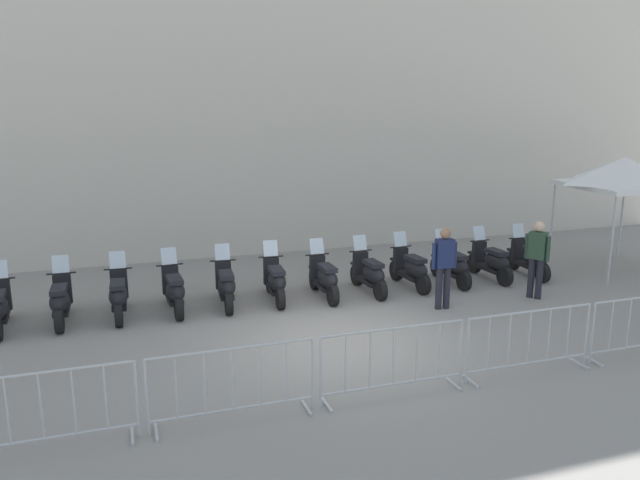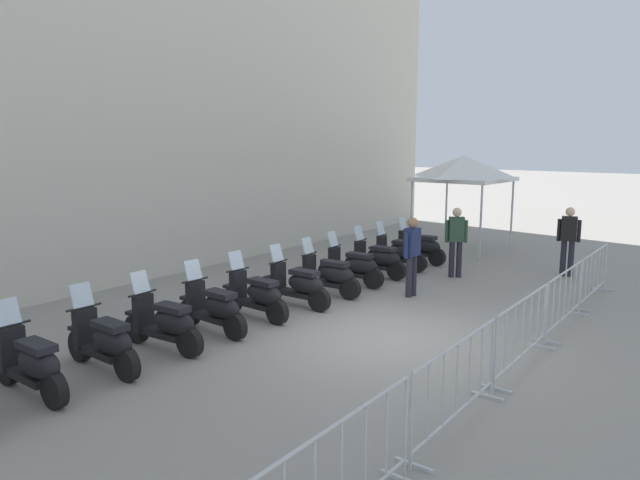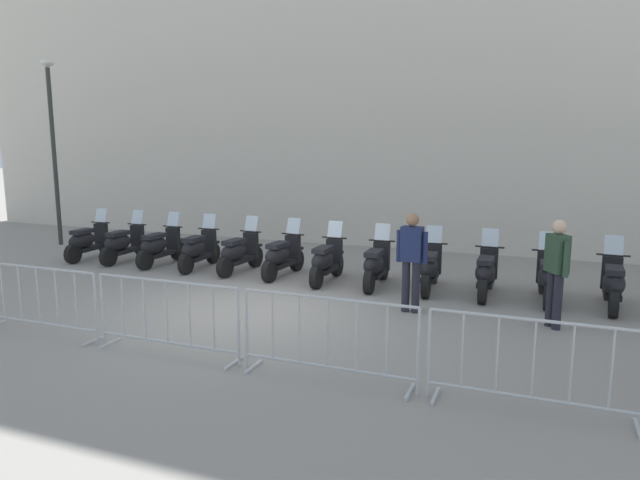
{
  "view_description": "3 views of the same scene",
  "coord_description": "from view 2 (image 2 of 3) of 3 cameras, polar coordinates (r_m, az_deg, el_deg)",
  "views": [
    {
      "loc": [
        -3.11,
        -9.91,
        4.21
      ],
      "look_at": [
        0.41,
        2.84,
        1.24
      ],
      "focal_mm": 34.1,
      "sensor_mm": 36.0,
      "label": 1
    },
    {
      "loc": [
        -8.19,
        -5.23,
        3.32
      ],
      "look_at": [
        1.22,
        2.56,
        1.27
      ],
      "focal_mm": 32.93,
      "sensor_mm": 36.0,
      "label": 2
    },
    {
      "loc": [
        5.12,
        -8.14,
        2.87
      ],
      "look_at": [
        0.24,
        2.54,
        0.89
      ],
      "focal_mm": 31.73,
      "sensor_mm": 36.0,
      "label": 3
    }
  ],
  "objects": [
    {
      "name": "motorcycle_10",
      "position": [
        15.46,
        7.68,
        -1.24
      ],
      "size": [
        0.57,
        1.73,
        1.24
      ],
      "color": "black",
      "rests_on": "ground"
    },
    {
      "name": "officer_by_barriers",
      "position": [
        15.77,
        23.0,
        0.24
      ],
      "size": [
        0.3,
        0.54,
        1.73
      ],
      "color": "#23232D",
      "rests_on": "ground"
    },
    {
      "name": "barrier_segment_0",
      "position": [
        5.32,
        2.12,
        -22.15
      ],
      "size": [
        2.27,
        0.55,
        1.07
      ],
      "color": "#B2B5B7",
      "rests_on": "ground"
    },
    {
      "name": "motorcycle_6",
      "position": [
        11.89,
        -2.17,
        -4.42
      ],
      "size": [
        0.56,
        1.73,
        1.24
      ],
      "color": "black",
      "rests_on": "ground"
    },
    {
      "name": "barrier_segment_1",
      "position": [
        7.17,
        13.15,
        -13.65
      ],
      "size": [
        2.27,
        0.55,
        1.07
      ],
      "color": "#B2B5B7",
      "rests_on": "ground"
    },
    {
      "name": "officer_mid_plaza",
      "position": [
        12.75,
        8.92,
        -1.16
      ],
      "size": [
        0.55,
        0.23,
        1.73
      ],
      "color": "#23232D",
      "rests_on": "ground"
    },
    {
      "name": "motorcycle_1",
      "position": [
        8.68,
        -26.24,
        -10.77
      ],
      "size": [
        0.56,
        1.72,
        1.24
      ],
      "color": "black",
      "rests_on": "ground"
    },
    {
      "name": "motorcycle_7",
      "position": [
        12.73,
        0.85,
        -3.47
      ],
      "size": [
        0.57,
        1.73,
        1.24
      ],
      "color": "black",
      "rests_on": "ground"
    },
    {
      "name": "officer_near_row_end",
      "position": [
        14.79,
        13.09,
        0.18
      ],
      "size": [
        0.39,
        0.46,
        1.73
      ],
      "color": "#23232D",
      "rests_on": "ground"
    },
    {
      "name": "motorcycle_8",
      "position": [
        13.65,
        3.24,
        -2.6
      ],
      "size": [
        0.59,
        1.72,
        1.24
      ],
      "color": "black",
      "rests_on": "ground"
    },
    {
      "name": "ground_plane",
      "position": [
        10.27,
        6.74,
        -9.4
      ],
      "size": [
        120.0,
        120.0,
        0.0
      ],
      "primitive_type": "plane",
      "color": "gray"
    },
    {
      "name": "motorcycle_4",
      "position": [
        10.45,
        -10.25,
        -6.55
      ],
      "size": [
        0.56,
        1.72,
        1.24
      ],
      "color": "black",
      "rests_on": "ground"
    },
    {
      "name": "motorcycle_5",
      "position": [
        11.18,
        -6.18,
        -5.38
      ],
      "size": [
        0.56,
        1.72,
        1.24
      ],
      "color": "black",
      "rests_on": "ground"
    },
    {
      "name": "motorcycle_2",
      "position": [
        9.18,
        -20.19,
        -9.27
      ],
      "size": [
        0.56,
        1.72,
        1.24
      ],
      "color": "black",
      "rests_on": "ground"
    },
    {
      "name": "canopy_tent",
      "position": [
        18.35,
        13.81,
        6.75
      ],
      "size": [
        2.48,
        2.48,
        2.91
      ],
      "color": "silver",
      "rests_on": "ground"
    },
    {
      "name": "motorcycle_9",
      "position": [
        14.53,
        5.62,
        -1.89
      ],
      "size": [
        0.56,
        1.73,
        1.24
      ],
      "color": "black",
      "rests_on": "ground"
    },
    {
      "name": "motorcycle_11",
      "position": [
        16.37,
        9.65,
        -0.69
      ],
      "size": [
        0.56,
        1.72,
        1.24
      ],
      "color": "black",
      "rests_on": "ground"
    },
    {
      "name": "motorcycle_3",
      "position": [
        9.77,
        -14.81,
        -7.85
      ],
      "size": [
        0.58,
        1.73,
        1.24
      ],
      "color": "black",
      "rests_on": "ground"
    },
    {
      "name": "barrier_segment_2",
      "position": [
        9.26,
        19.06,
        -8.57
      ],
      "size": [
        2.27,
        0.55,
        1.07
      ],
      "color": "#B2B5B7",
      "rests_on": "ground"
    },
    {
      "name": "barrier_segment_3",
      "position": [
        11.45,
        22.68,
        -5.34
      ],
      "size": [
        2.27,
        0.55,
        1.07
      ],
      "color": "#B2B5B7",
      "rests_on": "ground"
    },
    {
      "name": "barrier_segment_4",
      "position": [
        13.69,
        25.09,
        -3.15
      ],
      "size": [
        2.27,
        0.55,
        1.07
      ],
      "color": "#B2B5B7",
      "rests_on": "ground"
    }
  ]
}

